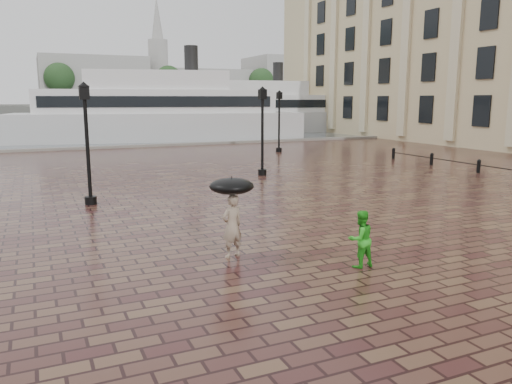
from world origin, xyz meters
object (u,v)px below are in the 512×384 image
Objects in this scene: child_pedestrian at (360,239)px; ferry_near at (159,112)px; ferry_far at (254,112)px; adult_pedestrian at (232,226)px; street_lamps at (160,129)px.

ferry_near is (4.28, 38.34, 1.98)m from child_pedestrian.
ferry_near is 1.10× the size of ferry_far.
adult_pedestrian is 37.08m from ferry_near.
ferry_near is 14.53m from ferry_far.
ferry_near is (6.77, 36.41, 1.86)m from adult_pedestrian.
child_pedestrian is at bearing -85.20° from ferry_near.
adult_pedestrian is at bearing -89.36° from ferry_near.
ferry_far is (17.22, 44.94, 1.76)m from child_pedestrian.
street_lamps is at bearing -90.36° from child_pedestrian.
adult_pedestrian is (-1.95, -15.63, -1.52)m from street_lamps.
child_pedestrian is (2.49, -1.93, -0.12)m from adult_pedestrian.
adult_pedestrian is 47.33m from ferry_far.
ferry_far is at bearing -129.06° from adult_pedestrian.
ferry_near is at bearing -114.97° from adult_pedestrian.
child_pedestrian is at bearing -88.24° from street_lamps.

